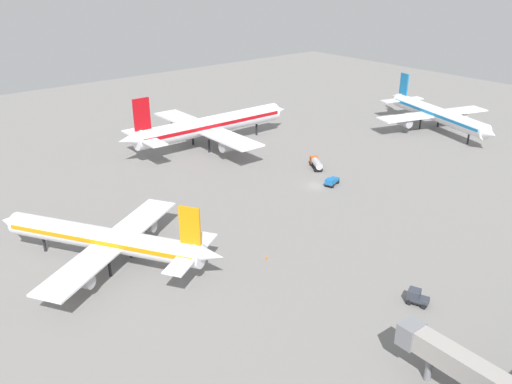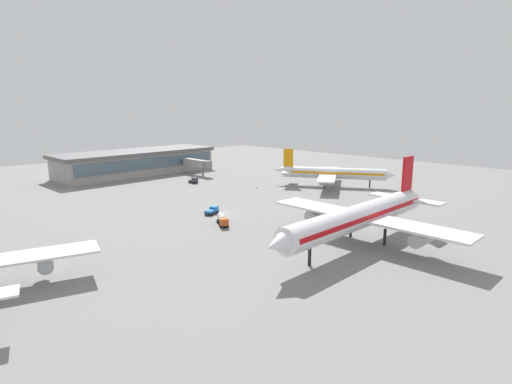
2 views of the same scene
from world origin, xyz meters
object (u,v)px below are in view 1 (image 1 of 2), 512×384
airplane_distant (209,125)px  baggage_tug (416,297)px  safety_cone_near_gate (267,258)px  fuel_truck (316,163)px  pushback_tractor (332,181)px  airplane_at_gate (436,114)px  airplane_taxiing (106,239)px

airplane_distant → baggage_tug: 84.64m
safety_cone_near_gate → baggage_tug: bearing=-69.4°
safety_cone_near_gate → fuel_truck: bearing=33.8°
pushback_tractor → safety_cone_near_gate: bearing=6.2°
airplane_at_gate → pushback_tractor: 58.38m
airplane_distant → fuel_truck: 33.79m
baggage_tug → airplane_taxiing: bearing=16.3°
airplane_at_gate → airplane_distant: 70.72m
airplane_at_gate → airplane_distant: size_ratio=0.83×
airplane_taxiing → pushback_tractor: size_ratio=8.26×
safety_cone_near_gate → airplane_at_gate: bearing=15.8°
fuel_truck → pushback_tractor: fuel_truck is taller
fuel_truck → airplane_taxiing: bearing=129.8°
airplane_distant → safety_cone_near_gate: bearing=-115.1°
fuel_truck → safety_cone_near_gate: bearing=154.7°
airplane_taxiing → airplane_distant: 65.16m
airplane_at_gate → airplane_taxiing: size_ratio=1.18×
airplane_taxiing → airplane_distant: size_ratio=0.71×
baggage_tug → pushback_tractor: size_ratio=0.77×
airplane_at_gate → airplane_taxiing: airplane_at_gate is taller
airplane_taxiing → baggage_tug: 52.00m
fuel_truck → pushback_tractor: 11.44m
airplane_distant → baggage_tug: size_ratio=15.21×
fuel_truck → baggage_tug: bearing=-179.4°
baggage_tug → pushback_tractor: 47.35m
airplane_at_gate → baggage_tug: 96.21m
airplane_taxiing → pushback_tractor: 56.24m
pushback_tractor → airplane_at_gate: bearing=170.7°
airplane_taxiing → fuel_truck: (61.26, 9.61, -3.50)m
airplane_at_gate → pushback_tractor: (-57.38, -9.84, -4.32)m
airplane_distant → airplane_at_gate: bearing=-26.1°
airplane_at_gate → baggage_tug: airplane_at_gate is taller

